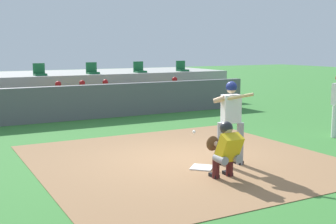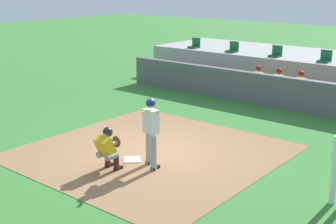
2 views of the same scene
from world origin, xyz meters
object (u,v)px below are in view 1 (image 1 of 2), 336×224
home_plate (202,167)px  dugout_player_3 (176,92)px  dugout_player_0 (60,99)px  stadium_seat_3 (92,71)px  dugout_player_2 (107,96)px  dugout_player_1 (84,97)px  stadium_seat_4 (139,69)px  stadium_seat_5 (182,68)px  catcher_crouched (226,148)px  batter_at_plate (230,117)px  stadium_seat_2 (40,72)px

home_plate → dugout_player_3: bearing=64.0°
dugout_player_0 → stadium_seat_3: stadium_seat_3 is taller
home_plate → stadium_seat_3: stadium_seat_3 is taller
home_plate → dugout_player_2: 8.22m
dugout_player_1 → dugout_player_0: bearing=180.0°
home_plate → dugout_player_3: 9.08m
dugout_player_1 → stadium_seat_4: (3.21, 2.03, 0.86)m
home_plate → dugout_player_2: size_ratio=0.34×
dugout_player_1 → stadium_seat_5: 5.81m
dugout_player_0 → dugout_player_1: 0.89m
dugout_player_1 → catcher_crouched: bearing=-90.3°
dugout_player_2 → stadium_seat_4: 3.19m
batter_at_plate → dugout_player_3: batter_at_plate is taller
catcher_crouched → dugout_player_3: dugout_player_3 is taller
stadium_seat_3 → stadium_seat_5: (4.33, 0.00, 0.00)m
stadium_seat_3 → home_plate: bearing=-96.1°
stadium_seat_2 → stadium_seat_3: bearing=0.0°
stadium_seat_3 → catcher_crouched: bearing=-95.6°
stadium_seat_4 → batter_at_plate: bearing=-104.1°
dugout_player_3 → stadium_seat_5: size_ratio=2.71×
batter_at_plate → dugout_player_1: 8.20m
home_plate → stadium_seat_5: (5.42, 10.18, 1.51)m
stadium_seat_3 → stadium_seat_2: bearing=180.0°
stadium_seat_2 → stadium_seat_4: bearing=0.0°
catcher_crouched → batter_at_plate: bearing=49.1°
dugout_player_2 → dugout_player_0: bearing=180.0°
batter_at_plate → dugout_player_1: size_ratio=1.39×
catcher_crouched → dugout_player_1: size_ratio=1.27×
dugout_player_2 → stadium_seat_4: size_ratio=2.71×
home_plate → stadium_seat_3: 10.35m
dugout_player_1 → batter_at_plate: bearing=-85.4°
dugout_player_0 → home_plate: bearing=-84.0°
dugout_player_1 → stadium_seat_2: 2.48m
batter_at_plate → dugout_player_0: 8.32m
dugout_player_0 → stadium_seat_2: bearing=96.4°
catcher_crouched → dugout_player_0: 9.01m
batter_at_plate → stadium_seat_2: bearing=99.9°
home_plate → stadium_seat_2: size_ratio=0.92×
stadium_seat_4 → stadium_seat_5: 2.17m
stadium_seat_2 → stadium_seat_4: size_ratio=1.00×
dugout_player_2 → dugout_player_3: bearing=0.0°
catcher_crouched → stadium_seat_4: (3.25, 11.00, 0.93)m
catcher_crouched → stadium_seat_2: stadium_seat_2 is taller
catcher_crouched → dugout_player_2: bearing=84.0°
dugout_player_2 → stadium_seat_3: 2.21m
catcher_crouched → stadium_seat_3: bearing=84.4°
dugout_player_1 → stadium_seat_5: size_ratio=2.71×
batter_at_plate → home_plate: bearing=178.3°
dugout_player_0 → dugout_player_1: same height
stadium_seat_4 → dugout_player_3: bearing=-70.5°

